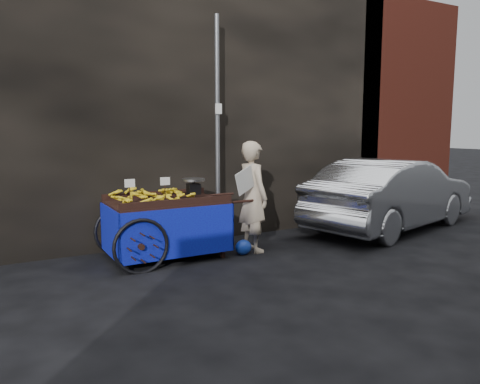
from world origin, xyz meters
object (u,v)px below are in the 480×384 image
vendor (253,197)px  banana_cart (163,207)px  plastic_bag (243,247)px  parked_car (392,194)px

vendor → banana_cart: bearing=73.7°
banana_cart → plastic_bag: size_ratio=8.86×
banana_cart → plastic_bag: bearing=-20.7°
vendor → parked_car: 3.39m
plastic_bag → banana_cart: bearing=159.2°
vendor → plastic_bag: 0.86m
vendor → parked_car: vendor is taller
parked_car → vendor: bearing=77.3°
vendor → parked_car: (3.39, 0.11, -0.21)m
plastic_bag → parked_car: (3.65, 0.25, 0.60)m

